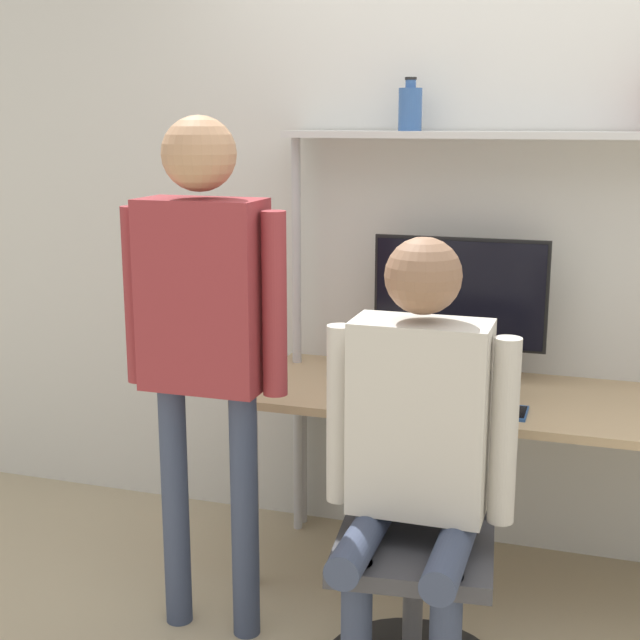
% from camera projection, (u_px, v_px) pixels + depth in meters
% --- Properties ---
extents(ground_plane, '(12.00, 12.00, 0.00)m').
position_uv_depth(ground_plane, '(491.00, 635.00, 2.98)').
color(ground_plane, tan).
extents(wall_back, '(8.00, 0.06, 2.70)m').
position_uv_depth(wall_back, '(531.00, 211.00, 3.35)').
color(wall_back, silver).
rests_on(wall_back, ground_plane).
extents(desk, '(1.90, 0.67, 0.73)m').
position_uv_depth(desk, '(512.00, 416.00, 3.17)').
color(desk, tan).
rests_on(desk, ground_plane).
extents(shelf_unit, '(1.81, 0.23, 1.65)m').
position_uv_depth(shelf_unit, '(528.00, 202.00, 3.20)').
color(shelf_unit, silver).
rests_on(shelf_unit, ground_plane).
extents(monitor, '(0.65, 0.21, 0.54)m').
position_uv_depth(monitor, '(459.00, 301.00, 3.30)').
color(monitor, black).
rests_on(monitor, desk).
extents(laptop, '(0.31, 0.22, 0.21)m').
position_uv_depth(laptop, '(451.00, 386.00, 3.08)').
color(laptop, silver).
rests_on(laptop, desk).
extents(cell_phone, '(0.07, 0.15, 0.01)m').
position_uv_depth(cell_phone, '(517.00, 413.00, 2.97)').
color(cell_phone, '#264C8C').
rests_on(cell_phone, desk).
extents(office_chair, '(0.56, 0.56, 0.93)m').
position_uv_depth(office_chair, '(414.00, 594.00, 2.70)').
color(office_chair, black).
rests_on(office_chair, ground_plane).
extents(person_seated, '(0.56, 0.47, 1.37)m').
position_uv_depth(person_seated, '(417.00, 435.00, 2.53)').
color(person_seated, '#38425B').
rests_on(person_seated, ground_plane).
extents(person_standing, '(0.55, 0.23, 1.70)m').
position_uv_depth(person_standing, '(204.00, 314.00, 2.80)').
color(person_standing, '#38425B').
rests_on(person_standing, ground_plane).
extents(bottle_blue, '(0.09, 0.09, 0.19)m').
position_uv_depth(bottle_blue, '(410.00, 108.00, 3.25)').
color(bottle_blue, '#335999').
rests_on(bottle_blue, shelf_unit).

